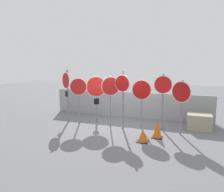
% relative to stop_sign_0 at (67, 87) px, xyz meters
% --- Properties ---
extents(ground_plane, '(40.00, 40.00, 0.00)m').
position_rel_stop_sign_0_xyz_m(ground_plane, '(2.54, -0.03, -1.65)').
color(ground_plane, slate).
extents(fence_back, '(8.23, 0.12, 1.30)m').
position_rel_stop_sign_0_xyz_m(fence_back, '(2.54, 1.82, -1.00)').
color(fence_back, gray).
rests_on(fence_back, ground).
extents(stop_sign_0, '(0.65, 0.45, 2.47)m').
position_rel_stop_sign_0_xyz_m(stop_sign_0, '(0.00, 0.00, 0.00)').
color(stop_sign_0, slate).
rests_on(stop_sign_0, ground).
extents(stop_sign_1, '(0.73, 0.33, 2.12)m').
position_rel_stop_sign_0_xyz_m(stop_sign_1, '(0.75, -0.23, -0.11)').
color(stop_sign_1, slate).
rests_on(stop_sign_1, ground).
extents(stop_sign_2, '(0.90, 0.36, 2.18)m').
position_rel_stop_sign_0_xyz_m(stop_sign_2, '(1.41, 0.26, -0.15)').
color(stop_sign_2, slate).
rests_on(stop_sign_2, ground).
extents(stop_sign_3, '(0.68, 0.48, 2.22)m').
position_rel_stop_sign_0_xyz_m(stop_sign_3, '(2.31, -0.30, 0.04)').
color(stop_sign_3, slate).
rests_on(stop_sign_3, ground).
extents(stop_sign_4, '(0.70, 0.23, 2.46)m').
position_rel_stop_sign_0_xyz_m(stop_sign_4, '(2.84, -0.28, 0.02)').
color(stop_sign_4, slate).
rests_on(stop_sign_4, ground).
extents(stop_sign_5, '(0.84, 0.12, 2.09)m').
position_rel_stop_sign_0_xyz_m(stop_sign_5, '(3.57, 0.04, -0.08)').
color(stop_sign_5, slate).
rests_on(stop_sign_5, ground).
extents(stop_sign_6, '(0.75, 0.15, 2.34)m').
position_rel_stop_sign_0_xyz_m(stop_sign_6, '(4.44, 0.13, -0.01)').
color(stop_sign_6, slate).
rests_on(stop_sign_6, ground).
extents(stop_sign_7, '(0.73, 0.44, 2.14)m').
position_rel_stop_sign_0_xyz_m(stop_sign_7, '(5.18, -0.26, -0.13)').
color(stop_sign_7, slate).
rests_on(stop_sign_7, ground).
extents(traffic_cone_0, '(0.42, 0.42, 0.47)m').
position_rel_stop_sign_0_xyz_m(traffic_cone_0, '(3.97, -1.50, -1.42)').
color(traffic_cone_0, black).
rests_on(traffic_cone_0, ground).
extents(traffic_cone_1, '(0.39, 0.39, 0.72)m').
position_rel_stop_sign_0_xyz_m(traffic_cone_1, '(4.40, -0.90, -1.29)').
color(traffic_cone_1, black).
rests_on(traffic_cone_1, ground).
extents(storage_crate, '(0.98, 0.74, 0.66)m').
position_rel_stop_sign_0_xyz_m(storage_crate, '(5.92, 0.73, -1.32)').
color(storage_crate, '#9E937A').
rests_on(storage_crate, ground).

